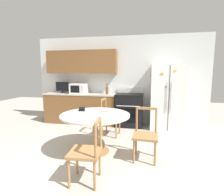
{
  "coord_description": "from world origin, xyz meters",
  "views": [
    {
      "loc": [
        0.82,
        -2.68,
        1.51
      ],
      "look_at": [
        0.07,
        1.15,
        0.95
      ],
      "focal_mm": 28.0,
      "sensor_mm": 36.0,
      "label": 1
    }
  ],
  "objects": [
    {
      "name": "dining_chair_near",
      "position": [
        0.05,
        -0.53,
        0.43
      ],
      "size": [
        0.45,
        0.45,
        0.9
      ],
      "rotation": [
        0.0,
        0.0,
        1.64
      ],
      "color": "#9E7042",
      "rests_on": "ground_plane"
    },
    {
      "name": "dining_table",
      "position": [
        -0.11,
        0.41,
        0.61
      ],
      "size": [
        1.3,
        1.3,
        0.74
      ],
      "color": "beige",
      "rests_on": "ground_plane"
    },
    {
      "name": "microwave",
      "position": [
        -1.17,
        2.28,
        1.05
      ],
      "size": [
        0.47,
        0.4,
        0.29
      ],
      "color": "white",
      "rests_on": "kitchen_counter"
    },
    {
      "name": "refrigerator",
      "position": [
        1.39,
        2.22,
        0.87
      ],
      "size": [
        0.89,
        0.75,
        1.74
      ],
      "color": "white",
      "rests_on": "ground_plane"
    },
    {
      "name": "dining_chair_far",
      "position": [
        -0.02,
        1.35,
        0.43
      ],
      "size": [
        0.45,
        0.45,
        0.9
      ],
      "rotation": [
        0.0,
        0.0,
        4.64
      ],
      "color": "#9E7042",
      "rests_on": "ground_plane"
    },
    {
      "name": "kitchen_counter",
      "position": [
        -1.12,
        2.29,
        0.45
      ],
      "size": [
        2.18,
        0.64,
        0.9
      ],
      "color": "brown",
      "rests_on": "ground_plane"
    },
    {
      "name": "back_wall",
      "position": [
        -0.3,
        2.59,
        1.45
      ],
      "size": [
        5.2,
        0.44,
        2.6
      ],
      "color": "silver",
      "rests_on": "ground_plane"
    },
    {
      "name": "dining_chair_right",
      "position": [
        0.83,
        0.3,
        0.43
      ],
      "size": [
        0.44,
        0.44,
        0.9
      ],
      "rotation": [
        0.0,
        0.0,
        3.09
      ],
      "color": "#9E7042",
      "rests_on": "ground_plane"
    },
    {
      "name": "candle_glass",
      "position": [
        -0.27,
        0.46,
        0.78
      ],
      "size": [
        0.09,
        0.09,
        0.09
      ],
      "color": "silver",
      "rests_on": "dining_table"
    },
    {
      "name": "countertop_tv",
      "position": [
        -1.74,
        2.34,
        1.08
      ],
      "size": [
        0.41,
        0.16,
        0.34
      ],
      "color": "black",
      "rests_on": "kitchen_counter"
    },
    {
      "name": "folded_napkin",
      "position": [
        0.02,
        0.61,
        0.77
      ],
      "size": [
        0.16,
        0.1,
        0.05
      ],
      "color": "pink",
      "rests_on": "dining_table"
    },
    {
      "name": "ground_plane",
      "position": [
        0.0,
        0.0,
        0.0
      ],
      "size": [
        14.0,
        14.0,
        0.0
      ],
      "primitive_type": "plane",
      "color": "#B2ADA3"
    },
    {
      "name": "mail_stack",
      "position": [
        0.01,
        0.22,
        0.75
      ],
      "size": [
        0.31,
        0.36,
        0.02
      ],
      "color": "white",
      "rests_on": "dining_table"
    },
    {
      "name": "oven_range",
      "position": [
        0.36,
        2.26,
        0.47
      ],
      "size": [
        0.77,
        0.68,
        1.08
      ],
      "color": "black",
      "rests_on": "ground_plane"
    },
    {
      "name": "counter_bottle",
      "position": [
        -0.29,
        2.23,
        1.01
      ],
      "size": [
        0.08,
        0.08,
        0.3
      ],
      "color": "brown",
      "rests_on": "kitchen_counter"
    },
    {
      "name": "wallet",
      "position": [
        -0.46,
        0.64,
        0.77
      ],
      "size": [
        0.14,
        0.15,
        0.07
      ],
      "color": "black",
      "rests_on": "dining_table"
    }
  ]
}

